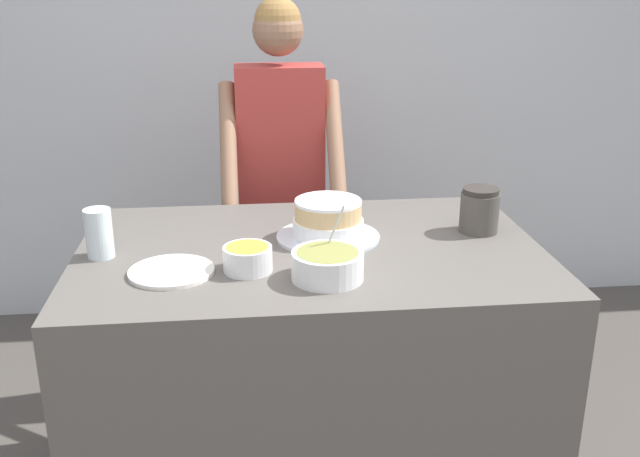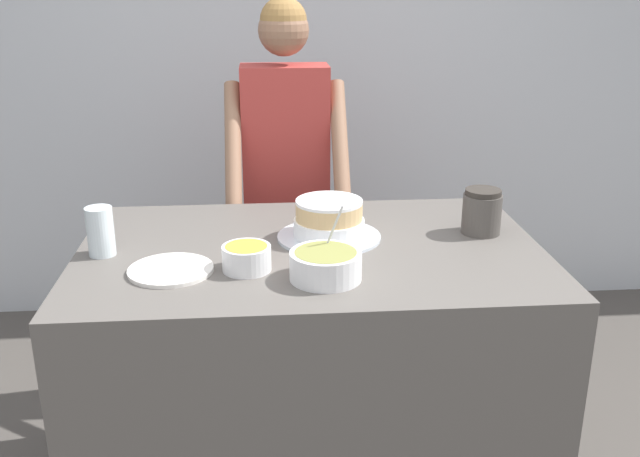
% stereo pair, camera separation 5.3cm
% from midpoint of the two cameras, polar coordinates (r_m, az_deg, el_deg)
% --- Properties ---
extents(wall_back, '(10.00, 0.05, 2.60)m').
position_cam_midpoint_polar(wall_back, '(3.72, -2.15, 12.70)').
color(wall_back, silver).
rests_on(wall_back, ground_plane).
extents(counter, '(1.45, 0.93, 0.94)m').
position_cam_midpoint_polar(counter, '(2.45, -0.08, -11.85)').
color(counter, '#5B5651').
rests_on(counter, ground_plane).
extents(person_baker, '(0.48, 0.46, 1.67)m').
position_cam_midpoint_polar(person_baker, '(2.97, -2.24, 5.57)').
color(person_baker, '#2D2D38').
rests_on(person_baker, ground_plane).
extents(cake, '(0.34, 0.34, 0.13)m').
position_cam_midpoint_polar(cake, '(2.29, 1.39, 0.57)').
color(cake, silver).
rests_on(cake, counter).
extents(frosting_bowl_olive, '(0.20, 0.20, 0.20)m').
position_cam_midpoint_polar(frosting_bowl_olive, '(1.99, 1.22, -2.88)').
color(frosting_bowl_olive, white).
rests_on(frosting_bowl_olive, counter).
extents(frosting_bowl_orange, '(0.14, 0.14, 0.07)m').
position_cam_midpoint_polar(frosting_bowl_orange, '(2.06, -5.16, -2.28)').
color(frosting_bowl_orange, white).
rests_on(frosting_bowl_orange, counter).
extents(drinking_glass, '(0.08, 0.08, 0.15)m').
position_cam_midpoint_polar(drinking_glass, '(2.24, -16.51, -0.23)').
color(drinking_glass, silver).
rests_on(drinking_glass, counter).
extents(ceramic_plate, '(0.25, 0.25, 0.01)m').
position_cam_midpoint_polar(ceramic_plate, '(2.09, -11.14, -3.28)').
color(ceramic_plate, white).
rests_on(ceramic_plate, counter).
extents(stoneware_jar, '(0.13, 0.13, 0.15)m').
position_cam_midpoint_polar(stoneware_jar, '(2.40, 13.43, 1.32)').
color(stoneware_jar, '#4C4742').
rests_on(stoneware_jar, counter).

